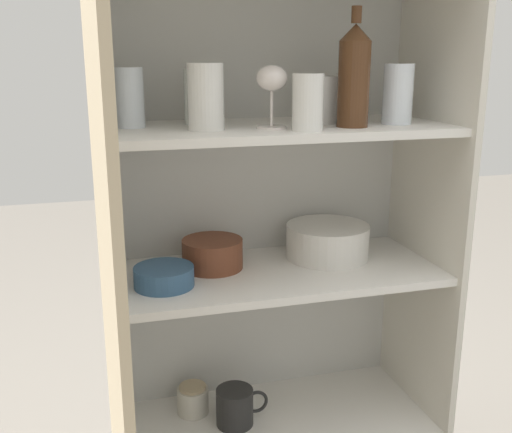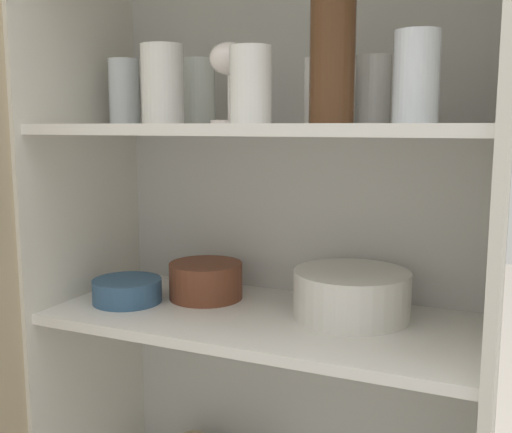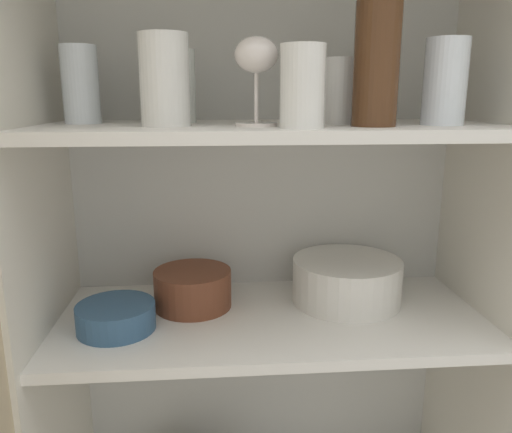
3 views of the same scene
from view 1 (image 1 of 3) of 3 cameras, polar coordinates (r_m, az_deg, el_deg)
cupboard_back_panel at (r=1.69m, az=0.02°, el=-2.37°), size 0.85×0.02×1.41m
cupboard_side_left at (r=1.46m, az=-13.94°, el=-5.81°), size 0.02×0.40×1.41m
cupboard_side_right at (r=1.69m, az=15.58°, el=-3.00°), size 0.02×0.40×1.41m
shelf_board_lower at (r=1.73m, az=1.81°, el=-18.89°), size 0.82×0.36×0.02m
shelf_board_middle at (r=1.53m, az=1.95°, el=-5.41°), size 0.82×0.36×0.02m
shelf_board_upper at (r=1.44m, az=2.08°, el=8.30°), size 0.82×0.36×0.02m
cupboard_door at (r=1.08m, az=-13.14°, el=-13.43°), size 0.03×0.42×1.41m
tumbler_glass_0 at (r=1.34m, az=-4.82°, el=11.28°), size 0.08×0.08×0.15m
tumbler_glass_1 at (r=1.50m, az=13.35°, el=11.28°), size 0.07×0.07×0.14m
tumbler_glass_2 at (r=1.54m, az=8.78°, el=11.14°), size 0.06×0.06×0.12m
tumbler_glass_3 at (r=1.47m, az=6.47°, el=10.96°), size 0.07×0.07×0.11m
tumbler_glass_4 at (r=1.42m, az=-11.91°, el=11.01°), size 0.06×0.06×0.14m
tumbler_glass_5 at (r=1.33m, az=4.95°, el=10.79°), size 0.07×0.07×0.12m
tumbler_glass_6 at (r=1.46m, az=-5.39°, el=11.30°), size 0.07×0.07×0.13m
wine_glass_0 at (r=1.36m, az=1.51°, el=12.60°), size 0.07×0.07×0.14m
wine_bottle at (r=1.42m, az=9.32°, el=13.13°), size 0.07×0.07×0.27m
plate_stack_white at (r=1.62m, az=6.82°, el=-2.33°), size 0.22×0.22×0.09m
mixing_bowl_large at (r=1.53m, az=-4.17°, el=-3.45°), size 0.15×0.15×0.08m
serving_bowl_small at (r=1.43m, az=-8.76°, el=-5.56°), size 0.14×0.14×0.05m
coffee_mug_primary at (r=1.68m, az=-1.97°, el=-17.65°), size 0.14×0.10×0.10m
storage_jar at (r=1.74m, az=-6.03°, el=-16.92°), size 0.09×0.09×0.08m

